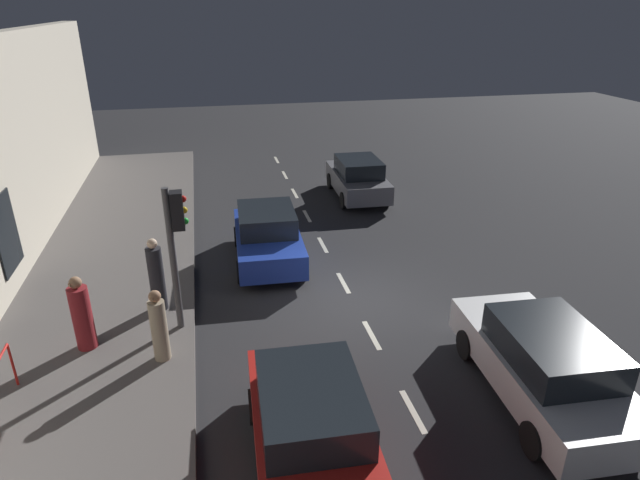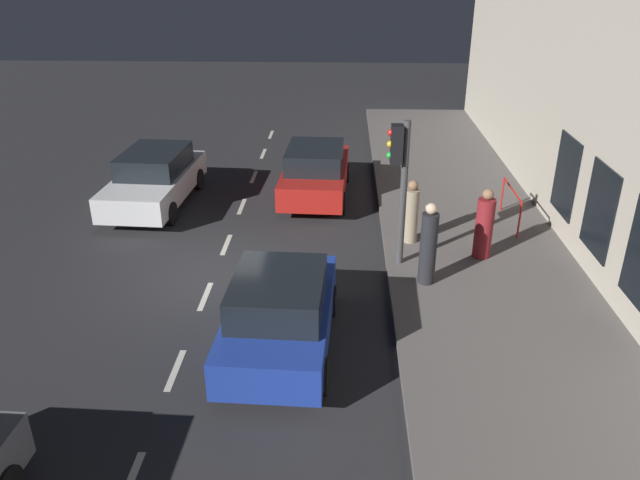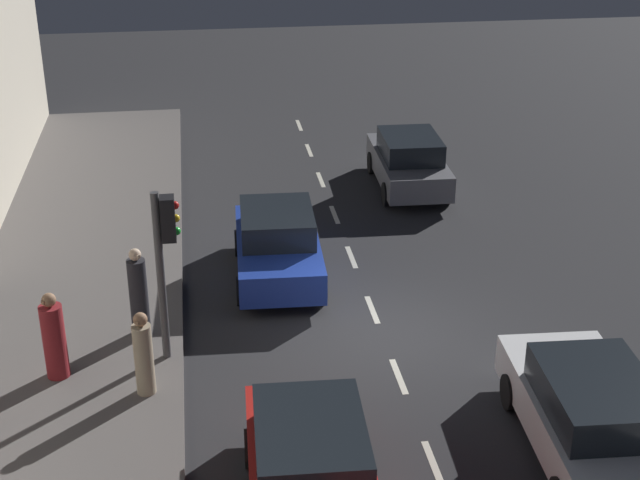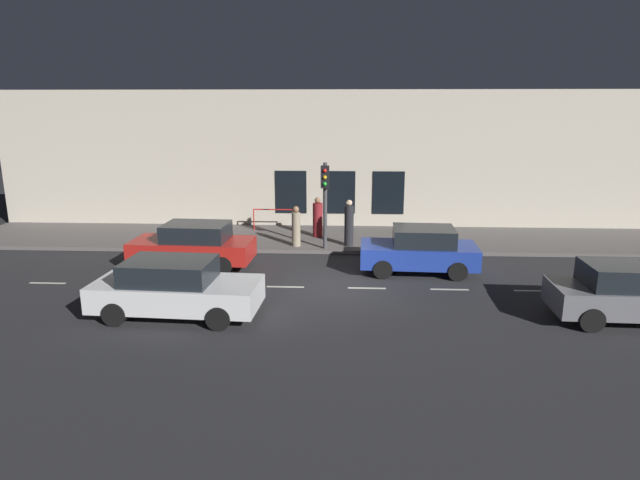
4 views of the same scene
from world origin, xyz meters
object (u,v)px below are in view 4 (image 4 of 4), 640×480
object	(u,v)px
parked_car_0	(420,250)
parked_car_3	(175,288)
pedestrian_2	(296,227)
parked_car_1	(628,293)
parked_car_2	(194,245)
pedestrian_0	(349,224)
traffic_light	(325,192)
pedestrian_1	(318,219)

from	to	relation	value
parked_car_0	parked_car_3	distance (m)	8.41
parked_car_3	pedestrian_2	world-z (taller)	pedestrian_2
parked_car_1	parked_car_0	bearing A→B (deg)	-128.25
parked_car_2	pedestrian_0	bearing A→B (deg)	-61.69
traffic_light	parked_car_3	world-z (taller)	traffic_light
parked_car_3	pedestrian_0	distance (m)	8.75
traffic_light	parked_car_1	xyz separation A→B (m)	(-6.53, -8.33, -1.63)
parked_car_3	pedestrian_0	size ratio (longest dim) A/B	2.47
pedestrian_1	pedestrian_2	world-z (taller)	pedestrian_1
parked_car_0	parked_car_2	bearing A→B (deg)	90.26
traffic_light	parked_car_3	size ratio (longest dim) A/B	0.73
parked_car_3	pedestrian_1	size ratio (longest dim) A/B	2.69
parked_car_2	pedestrian_0	distance (m)	6.17
traffic_light	pedestrian_2	bearing A→B (deg)	68.43
traffic_light	parked_car_0	distance (m)	4.43
traffic_light	parked_car_0	world-z (taller)	traffic_light
parked_car_0	pedestrian_2	size ratio (longest dim) A/B	2.49
traffic_light	pedestrian_1	xyz separation A→B (m)	(2.09, 0.40, -1.49)
pedestrian_0	pedestrian_1	world-z (taller)	pedestrian_0
parked_car_1	parked_car_3	size ratio (longest dim) A/B	0.88
parked_car_2	pedestrian_2	world-z (taller)	pedestrian_2
pedestrian_1	pedestrian_2	bearing A→B (deg)	-163.12
parked_car_1	pedestrian_2	xyz separation A→B (m)	(7.00, 9.50, 0.12)
pedestrian_1	parked_car_1	bearing A→B (deg)	-92.24
parked_car_1	parked_car_3	xyz separation A→B (m)	(-0.19, 12.15, 0.00)
traffic_light	parked_car_0	xyz separation A→B (m)	(-2.36, -3.37, -1.63)
parked_car_1	pedestrian_1	bearing A→B (deg)	-132.87
pedestrian_0	pedestrian_2	xyz separation A→B (m)	(-0.15, 2.11, -0.11)
traffic_light	parked_car_1	world-z (taller)	traffic_light
pedestrian_1	pedestrian_2	distance (m)	1.80
parked_car_2	pedestrian_0	size ratio (longest dim) A/B	2.33
traffic_light	pedestrian_0	bearing A→B (deg)	-56.59
parked_car_1	pedestrian_0	size ratio (longest dim) A/B	2.16
parked_car_3	parked_car_0	bearing A→B (deg)	124.23
parked_car_3	parked_car_2	bearing A→B (deg)	-167.35
parked_car_3	pedestrian_1	xyz separation A→B (m)	(8.81, -3.43, 0.14)
pedestrian_2	parked_car_2	bearing A→B (deg)	149.75
parked_car_3	pedestrian_0	world-z (taller)	pedestrian_0
parked_car_1	pedestrian_0	distance (m)	10.28
parked_car_0	pedestrian_1	world-z (taller)	pedestrian_1
parked_car_0	pedestrian_1	size ratio (longest dim) A/B	2.36
pedestrian_0	pedestrian_2	size ratio (longest dim) A/B	1.15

